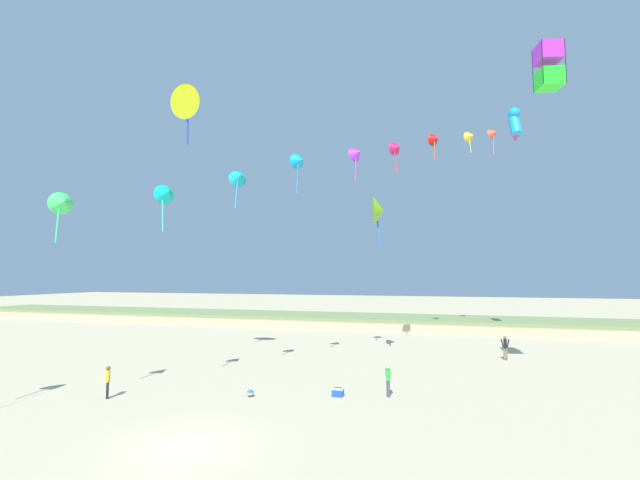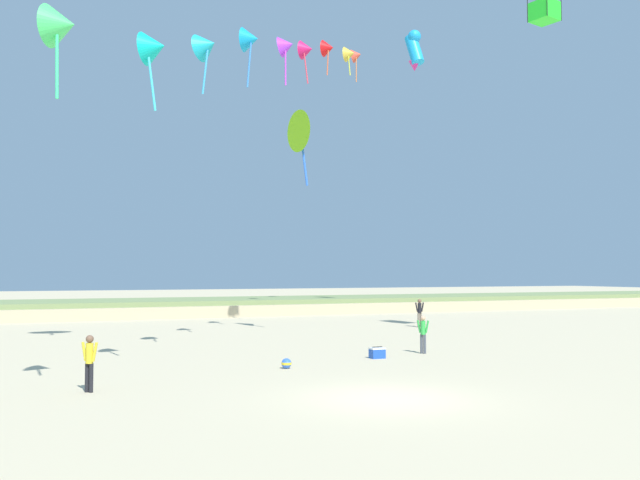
{
  "view_description": "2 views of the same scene",
  "coord_description": "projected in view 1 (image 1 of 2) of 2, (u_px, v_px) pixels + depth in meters",
  "views": [
    {
      "loc": [
        9.11,
        -14.06,
        6.16
      ],
      "look_at": [
        1.6,
        11.87,
        8.43
      ],
      "focal_mm": 24.0,
      "sensor_mm": 36.0,
      "label": 1
    },
    {
      "loc": [
        -8.82,
        -16.18,
        3.39
      ],
      "look_at": [
        2.76,
        11.3,
        4.83
      ],
      "focal_mm": 38.0,
      "sensor_mm": 36.0,
      "label": 2
    }
  ],
  "objects": [
    {
      "name": "ground_plane",
      "position": [
        187.0,
        447.0,
        15.46
      ],
      "size": [
        240.0,
        240.0,
        0.0
      ],
      "primitive_type": "plane",
      "color": "beige"
    },
    {
      "name": "dune_ridge",
      "position": [
        369.0,
        321.0,
        52.88
      ],
      "size": [
        120.0,
        10.8,
        1.23
      ],
      "color": "#BFAE8B",
      "rests_on": "ground"
    },
    {
      "name": "person_near_left",
      "position": [
        388.0,
        379.0,
        21.86
      ],
      "size": [
        0.39,
        0.49,
        1.59
      ],
      "color": "#474C56",
      "rests_on": "ground"
    },
    {
      "name": "person_near_right",
      "position": [
        108.0,
        380.0,
        21.58
      ],
      "size": [
        0.46,
        0.45,
        1.61
      ],
      "color": "black",
      "rests_on": "ground"
    },
    {
      "name": "person_mid_center",
      "position": [
        505.0,
        346.0,
        31.34
      ],
      "size": [
        0.62,
        0.24,
        1.75
      ],
      "color": "#726656",
      "rests_on": "ground"
    },
    {
      "name": "kite_banner_string",
      "position": [
        330.0,
        160.0,
        30.31
      ],
      "size": [
        27.17,
        34.81,
        21.16
      ],
      "color": "#43E21D"
    },
    {
      "name": "large_kite_low_lead",
      "position": [
        188.0,
        103.0,
        29.32
      ],
      "size": [
        2.38,
        1.22,
        4.1
      ],
      "color": "#C0C616"
    },
    {
      "name": "large_kite_mid_trail",
      "position": [
        378.0,
        211.0,
        32.0
      ],
      "size": [
        1.24,
        2.4,
        4.12
      ],
      "color": "#7ECB15"
    },
    {
      "name": "large_kite_high_solo",
      "position": [
        549.0,
        67.0,
        22.82
      ],
      "size": [
        1.44,
        1.44,
        2.42
      ],
      "color": "#25E629"
    },
    {
      "name": "large_kite_outer_drift",
      "position": [
        515.0,
        123.0,
        35.55
      ],
      "size": [
        1.22,
        1.69,
        2.88
      ],
      "color": "#19A0E9"
    },
    {
      "name": "beach_cooler",
      "position": [
        338.0,
        392.0,
        21.89
      ],
      "size": [
        0.58,
        0.41,
        0.46
      ],
      "color": "blue",
      "rests_on": "ground"
    },
    {
      "name": "beach_ball",
      "position": [
        250.0,
        393.0,
        21.84
      ],
      "size": [
        0.36,
        0.36,
        0.36
      ],
      "color": "blue",
      "rests_on": "ground"
    }
  ]
}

